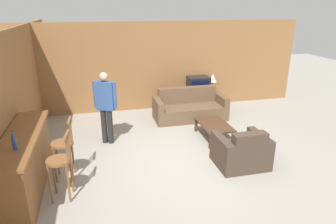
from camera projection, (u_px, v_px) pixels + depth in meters
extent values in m
plane|color=gray|center=(186.00, 165.00, 5.99)|extent=(24.00, 24.00, 0.00)
cube|color=olive|center=(151.00, 66.00, 8.91)|extent=(9.40, 0.08, 2.60)
cube|color=olive|center=(17.00, 96.00, 6.06)|extent=(0.08, 8.67, 2.60)
cube|color=brown|center=(26.00, 165.00, 5.01)|extent=(0.47, 2.31, 1.00)
cube|color=brown|center=(21.00, 137.00, 4.83)|extent=(0.55, 2.37, 0.05)
cylinder|color=brown|center=(58.00, 160.00, 4.77)|extent=(0.45, 0.45, 0.04)
cylinder|color=brown|center=(54.00, 176.00, 5.00)|extent=(0.04, 0.04, 0.68)
cylinder|color=brown|center=(50.00, 185.00, 4.74)|extent=(0.04, 0.04, 0.68)
cylinder|color=brown|center=(72.00, 175.00, 5.03)|extent=(0.04, 0.04, 0.68)
cylinder|color=brown|center=(68.00, 184.00, 4.77)|extent=(0.04, 0.04, 0.68)
cylinder|color=brown|center=(69.00, 144.00, 4.82)|extent=(0.02, 0.02, 0.39)
cylinder|color=brown|center=(68.00, 146.00, 4.75)|extent=(0.02, 0.02, 0.39)
cylinder|color=brown|center=(67.00, 149.00, 4.67)|extent=(0.02, 0.02, 0.39)
cylinder|color=brown|center=(67.00, 151.00, 4.60)|extent=(0.02, 0.02, 0.39)
cube|color=brown|center=(66.00, 135.00, 4.64)|extent=(0.08, 0.34, 0.04)
cylinder|color=brown|center=(62.00, 144.00, 5.34)|extent=(0.42, 0.42, 0.04)
cylinder|color=brown|center=(57.00, 158.00, 5.57)|extent=(0.04, 0.04, 0.68)
cylinder|color=brown|center=(55.00, 166.00, 5.31)|extent=(0.04, 0.04, 0.68)
cylinder|color=brown|center=(73.00, 157.00, 5.62)|extent=(0.04, 0.04, 0.68)
cylinder|color=brown|center=(71.00, 164.00, 5.36)|extent=(0.04, 0.04, 0.68)
cylinder|color=brown|center=(71.00, 129.00, 5.41)|extent=(0.02, 0.02, 0.39)
cylinder|color=brown|center=(71.00, 131.00, 5.34)|extent=(0.02, 0.02, 0.39)
cylinder|color=brown|center=(70.00, 133.00, 5.26)|extent=(0.02, 0.02, 0.39)
cylinder|color=brown|center=(70.00, 134.00, 5.19)|extent=(0.02, 0.02, 0.39)
cube|color=brown|center=(69.00, 120.00, 5.23)|extent=(0.05, 0.34, 0.04)
cube|color=brown|center=(190.00, 112.00, 8.39)|extent=(1.67, 0.88, 0.39)
cube|color=brown|center=(187.00, 95.00, 8.54)|extent=(1.67, 0.22, 0.44)
cube|color=brown|center=(158.00, 111.00, 8.14)|extent=(0.16, 0.88, 0.63)
cube|color=brown|center=(221.00, 106.00, 8.55)|extent=(0.16, 0.88, 0.63)
cube|color=#423328|center=(240.00, 156.00, 5.97)|extent=(0.65, 0.83, 0.39)
cube|color=#423328|center=(250.00, 144.00, 5.55)|extent=(0.65, 0.22, 0.42)
cube|color=#423328|center=(259.00, 148.00, 6.02)|extent=(0.16, 0.83, 0.62)
cube|color=#423328|center=(222.00, 153.00, 5.84)|extent=(0.16, 0.83, 0.62)
cube|color=#472D1E|center=(214.00, 124.00, 7.11)|extent=(0.65, 1.07, 0.04)
cube|color=#472D1E|center=(210.00, 141.00, 6.66)|extent=(0.06, 0.06, 0.33)
cube|color=#472D1E|center=(234.00, 139.00, 6.79)|extent=(0.06, 0.06, 0.33)
cube|color=#472D1E|center=(196.00, 125.00, 7.56)|extent=(0.06, 0.06, 0.33)
cube|color=#472D1E|center=(217.00, 123.00, 7.69)|extent=(0.06, 0.06, 0.33)
cube|color=#513823|center=(198.00, 100.00, 9.28)|extent=(1.21, 0.49, 0.50)
cube|color=black|center=(198.00, 84.00, 9.11)|extent=(0.65, 0.45, 0.48)
cube|color=black|center=(201.00, 86.00, 8.90)|extent=(0.58, 0.01, 0.41)
cylinder|color=#234293|center=(14.00, 143.00, 4.32)|extent=(0.06, 0.06, 0.20)
cone|color=#234293|center=(13.00, 134.00, 4.27)|extent=(0.06, 0.06, 0.08)
cylinder|color=black|center=(12.00, 131.00, 4.25)|extent=(0.02, 0.02, 0.02)
cylinder|color=brown|center=(212.00, 91.00, 9.29)|extent=(0.16, 0.16, 0.02)
cylinder|color=brown|center=(212.00, 86.00, 9.24)|extent=(0.03, 0.03, 0.27)
cone|color=beige|center=(213.00, 78.00, 9.15)|extent=(0.26, 0.26, 0.24)
cylinder|color=black|center=(110.00, 127.00, 6.84)|extent=(0.13, 0.13, 0.81)
cylinder|color=black|center=(104.00, 126.00, 6.87)|extent=(0.13, 0.13, 0.81)
cube|color=#335189|center=(105.00, 96.00, 6.61)|extent=(0.44, 0.32, 0.64)
cylinder|color=#335189|center=(115.00, 95.00, 6.56)|extent=(0.08, 0.08, 0.59)
cylinder|color=#335189|center=(95.00, 94.00, 6.64)|extent=(0.08, 0.08, 0.59)
sphere|color=tan|center=(103.00, 77.00, 6.46)|extent=(0.19, 0.19, 0.19)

